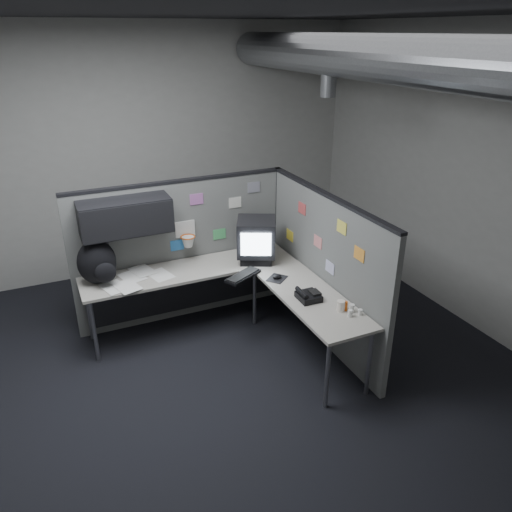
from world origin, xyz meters
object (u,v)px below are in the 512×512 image
monitor (256,239)px  phone (308,296)px  desk (221,285)px  keyboard (243,276)px  backpack (98,263)px

monitor → phone: monitor is taller
desk → monitor: (0.50, 0.20, 0.36)m
keyboard → backpack: (-1.37, 0.47, 0.21)m
backpack → desk: bearing=-15.4°
keyboard → backpack: 1.46m
desk → keyboard: 0.28m
keyboard → phone: size_ratio=1.99×
monitor → phone: size_ratio=2.42×
backpack → monitor: bearing=-4.2°
desk → keyboard: keyboard is taller
monitor → keyboard: (-0.31, -0.35, -0.22)m
phone → desk: bearing=136.2°
monitor → keyboard: size_ratio=1.22×
desk → keyboard: bearing=-37.1°
phone → monitor: bearing=105.7°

